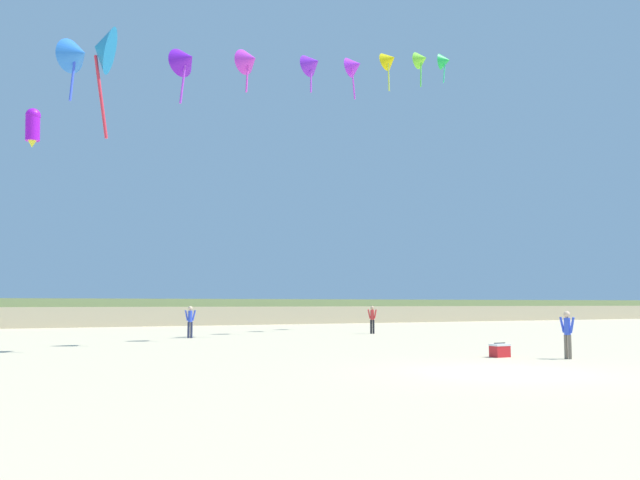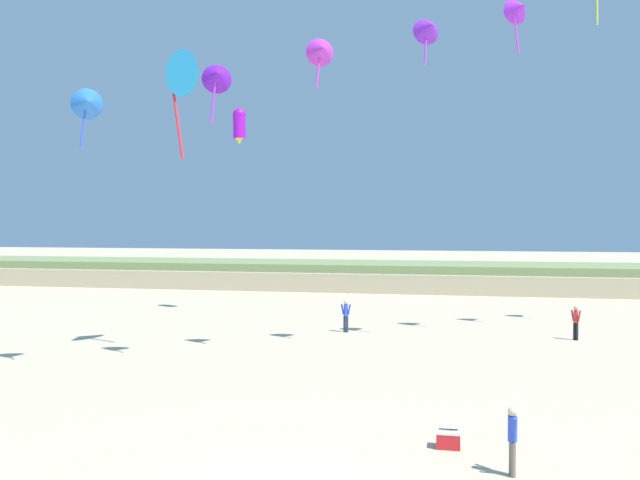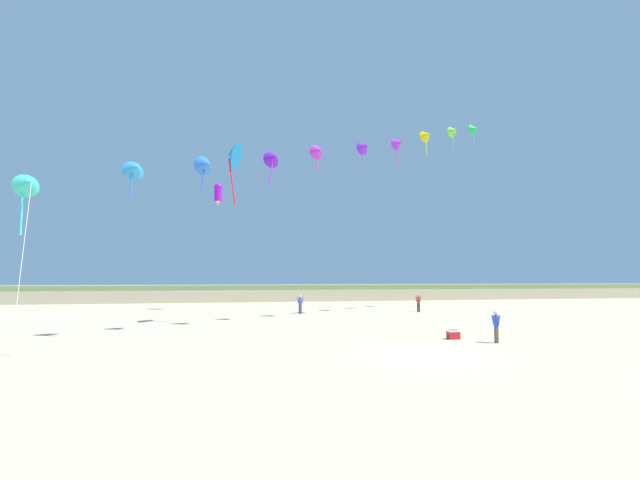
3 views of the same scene
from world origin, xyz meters
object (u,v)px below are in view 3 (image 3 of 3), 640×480
Objects in this scene: beach_cooler at (453,335)px; large_kite_mid_trail at (233,155)px; person_near_right at (496,324)px; person_near_left at (418,302)px; large_kite_low_lead at (218,193)px; person_mid_center at (300,303)px.

large_kite_mid_trail is at bearing 139.41° from beach_cooler.
beach_cooler is (-1.36, 1.55, -0.64)m from person_near_right.
person_near_right is at bearing -102.87° from person_near_left.
person_near_right is at bearing -48.73° from beach_cooler.
person_mid_center is at bearing -35.84° from large_kite_low_lead.
person_near_right is at bearing -41.60° from large_kite_mid_trail.
large_kite_low_lead is (-17.93, 5.26, 10.22)m from person_near_left.
beach_cooler is at bearing -59.98° from large_kite_low_lead.
person_near_left is at bearing -16.35° from large_kite_low_lead.
large_kite_mid_trail reaches higher than person_near_left.
person_near_left is 0.99× the size of person_mid_center.
person_mid_center is (-6.62, 17.94, 0.06)m from person_near_right.
large_kite_low_lead is at bearing 120.88° from person_near_right.
person_near_left is 21.30m from large_kite_low_lead.
person_near_right is (-4.09, -17.89, -0.06)m from person_near_left.
person_near_right is at bearing -69.73° from person_mid_center.
beach_cooler is at bearing -108.45° from person_near_left.
person_near_left is 0.35× the size of large_kite_mid_trail.
person_near_right reaches higher than beach_cooler.
large_kite_mid_trail is (1.44, -12.14, 0.33)m from large_kite_low_lead.
large_kite_mid_trail reaches higher than person_near_right.
large_kite_low_lead is at bearing 120.02° from beach_cooler.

